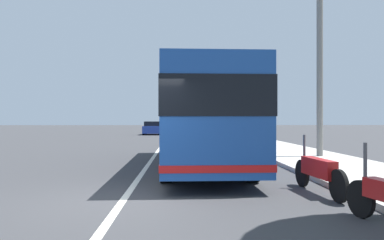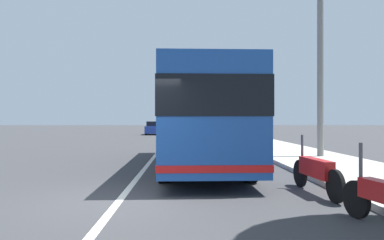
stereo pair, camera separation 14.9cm
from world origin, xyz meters
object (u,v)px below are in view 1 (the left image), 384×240
Objects in this scene: motorcycle_nearest_curb at (318,171)px; car_behind_bus at (189,127)px; coach_bus at (200,116)px; car_far_distant at (191,128)px; utility_pole at (320,74)px; car_ahead_same_lane at (152,128)px; car_side_street at (195,133)px.

motorcycle_nearest_curb is 44.80m from car_behind_bus.
coach_bus reaches higher than car_behind_bus.
utility_pole reaches higher than car_far_distant.
car_ahead_same_lane is at bearing 19.05° from utility_pole.
car_ahead_same_lane reaches higher than car_behind_bus.
car_side_street is 11.15m from utility_pole.
utility_pole reaches higher than car_side_street.
motorcycle_nearest_curb is at bearing 158.06° from utility_pole.
car_behind_bus is (44.77, 1.69, 0.17)m from motorcycle_nearest_curb.
car_behind_bus is 1.05× the size of car_ahead_same_lane.
car_far_distant is at bearing 9.44° from utility_pole.
utility_pole is at bearing -26.57° from motorcycle_nearest_curb.
utility_pole is (-26.94, -4.48, 2.80)m from car_far_distant.
coach_bus is 5.76m from utility_pole.
coach_bus is 2.28× the size of car_far_distant.
utility_pole is (-9.66, -4.82, 2.81)m from car_side_street.
coach_bus is at bearing 20.72° from motorcycle_nearest_curb.
car_side_street is 1.00× the size of car_far_distant.
car_ahead_same_lane is at bearing 6.88° from coach_bus.
car_behind_bus is 0.99× the size of car_far_distant.
coach_bus is 39.85m from car_behind_bus.
car_behind_bus is 12.87m from car_ahead_same_lane.
coach_bus is 28.02m from car_ahead_same_lane.
car_side_street is 16.65m from car_ahead_same_lane.
car_behind_bus is 10.94m from car_far_distant.
motorcycle_nearest_curb is at bearing 10.40° from car_ahead_same_lane.
coach_bus is 5.62m from motorcycle_nearest_curb.
car_far_distant is (33.83, 1.70, 0.26)m from motorcycle_nearest_curb.
car_side_street is at bearing -2.35° from coach_bus.
coach_bus is 2.42× the size of car_ahead_same_lane.
coach_bus is 2.28× the size of car_side_street.
car_ahead_same_lane is 0.61× the size of utility_pole.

